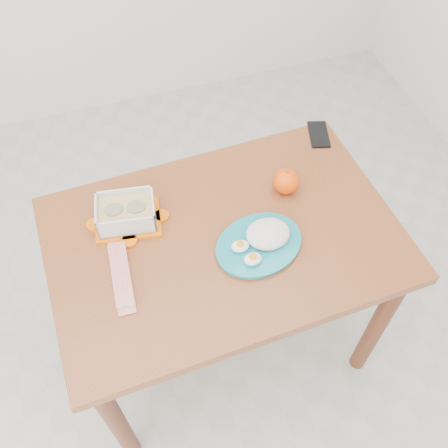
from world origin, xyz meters
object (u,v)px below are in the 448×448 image
object	(u,v)px
rice_plate	(262,240)
smartphone	(319,134)
dining_table	(224,256)
food_container	(126,213)
orange_fruit	(286,181)

from	to	relation	value
rice_plate	smartphone	world-z (taller)	rice_plate
dining_table	food_container	size ratio (longest dim) A/B	4.95
food_container	smartphone	xyz separation A→B (m)	(0.73, 0.17, -0.04)
orange_fruit	dining_table	bearing A→B (deg)	-155.41
orange_fruit	rice_plate	size ratio (longest dim) A/B	0.26
orange_fruit	food_container	bearing A→B (deg)	176.53
dining_table	smartphone	bearing A→B (deg)	31.99
food_container	rice_plate	xyz separation A→B (m)	(0.37, -0.21, -0.02)
dining_table	food_container	world-z (taller)	food_container
food_container	orange_fruit	distance (m)	0.52
orange_fruit	smartphone	distance (m)	0.30
food_container	rice_plate	size ratio (longest dim) A/B	0.67
dining_table	rice_plate	xyz separation A→B (m)	(0.10, -0.07, 0.14)
rice_plate	smartphone	xyz separation A→B (m)	(0.37, 0.39, -0.02)
dining_table	rice_plate	distance (m)	0.18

